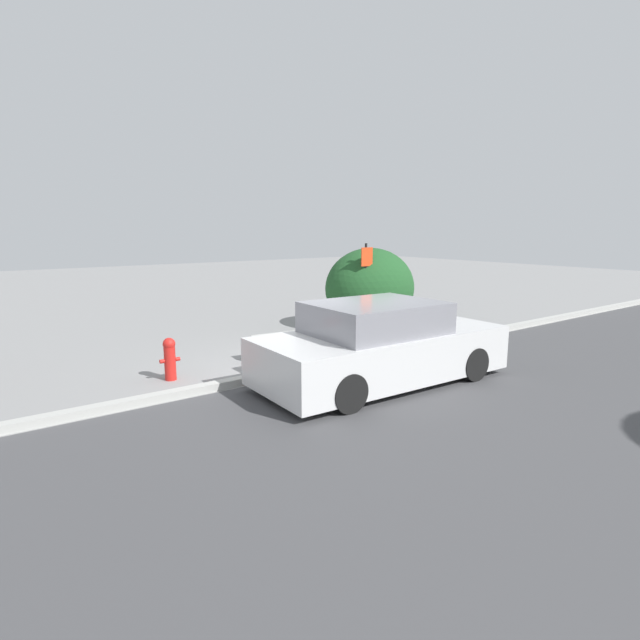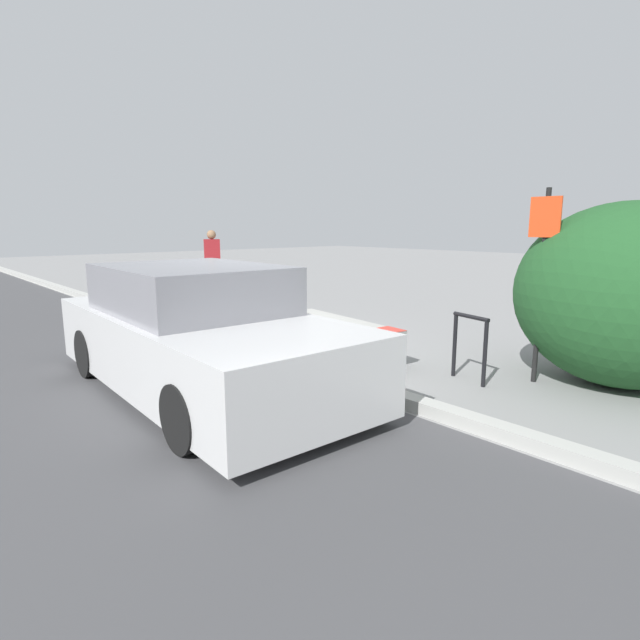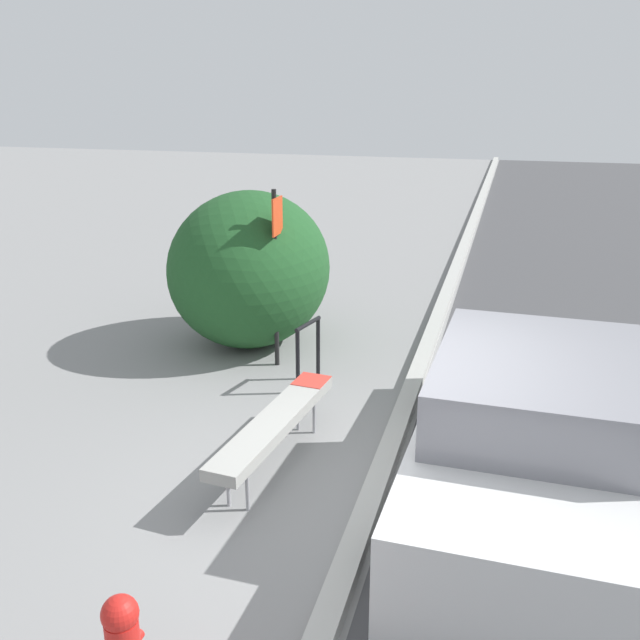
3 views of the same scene
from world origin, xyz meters
The scene contains 7 objects.
ground_plane centered at (0.00, 0.00, 0.00)m, with size 60.00×60.00×0.00m, color gray.
curb centered at (0.00, 0.00, 0.07)m, with size 60.00×0.20×0.13m.
bench centered at (0.47, 1.03, 0.46)m, with size 2.24×0.58×0.53m.
bike_rack centered at (2.39, 1.26, 0.50)m, with size 0.55×0.18×0.83m.
sign_post centered at (2.94, 1.83, 1.38)m, with size 0.36×0.08×2.30m.
shrub_hedge centered at (3.65, 2.46, 1.08)m, with size 2.52×2.20×2.16m.
parked_car_near centered at (0.50, -1.33, 0.65)m, with size 4.56×2.02×1.43m.
Camera 3 is at (-5.31, -0.99, 3.55)m, focal length 40.00 mm.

